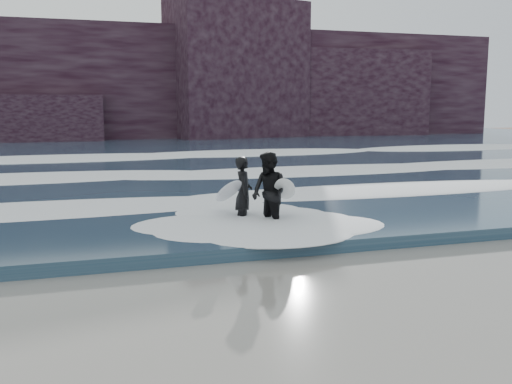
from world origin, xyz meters
TOP-DOWN VIEW (x-y plane):
  - ground at (0.00, 0.00)m, footprint 120.00×120.00m
  - sea at (0.00, 29.00)m, footprint 90.00×52.00m
  - headland at (0.00, 46.00)m, footprint 70.00×9.00m
  - foam_near at (0.00, 9.00)m, footprint 60.00×3.20m
  - foam_mid at (0.00, 16.00)m, footprint 60.00×4.00m
  - foam_far at (0.00, 25.00)m, footprint 60.00×4.80m
  - surfer_left at (-1.03, 6.20)m, footprint 0.97×1.79m
  - surfer_right at (-0.52, 5.39)m, footprint 1.54×1.91m

SIDE VIEW (x-z plane):
  - ground at x=0.00m, z-range 0.00..0.00m
  - sea at x=0.00m, z-range 0.00..0.30m
  - foam_near at x=0.00m, z-range 0.30..0.50m
  - foam_mid at x=0.00m, z-range 0.30..0.54m
  - foam_far at x=0.00m, z-range 0.30..0.60m
  - surfer_left at x=-1.03m, z-range 0.01..1.88m
  - surfer_right at x=-0.52m, z-range 0.00..2.05m
  - headland at x=0.00m, z-range 0.00..10.00m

